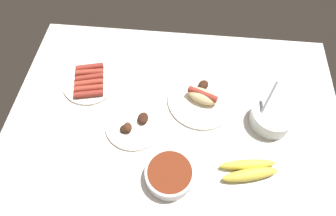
{
  "coord_description": "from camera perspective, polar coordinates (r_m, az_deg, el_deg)",
  "views": [
    {
      "loc": [
        -3.3,
        52.77,
        92.11
      ],
      "look_at": [
        2.44,
        -3.64,
        3.0
      ],
      "focal_mm": 31.69,
      "sensor_mm": 36.0,
      "label": 1
    }
  ],
  "objects": [
    {
      "name": "bowl_coleslaw",
      "position": [
        1.09,
        19.37,
        -1.59
      ],
      "size": [
        14.85,
        14.85,
        15.83
      ],
      "color": "silver",
      "rests_on": "ground_plane"
    },
    {
      "name": "ground_plane",
      "position": [
        1.08,
        1.1,
        -3.03
      ],
      "size": [
        120.0,
        90.0,
        3.0
      ],
      "primitive_type": "cube",
      "color": "silver"
    },
    {
      "name": "plate_hotdog_assembled",
      "position": [
        1.1,
        6.56,
        1.93
      ],
      "size": [
        25.39,
        25.39,
        5.61
      ],
      "color": "white",
      "rests_on": "ground_plane"
    },
    {
      "name": "plate_sausages",
      "position": [
        1.19,
        -14.84,
        4.95
      ],
      "size": [
        20.79,
        20.79,
        3.37
      ],
      "color": "white",
      "rests_on": "ground_plane"
    },
    {
      "name": "banana_bunch",
      "position": [
        1.0,
        15.32,
        -11.45
      ],
      "size": [
        19.14,
        10.56,
        3.93
      ],
      "color": "gold",
      "rests_on": "ground_plane"
    },
    {
      "name": "bowl_chili",
      "position": [
        0.95,
        0.33,
        -12.62
      ],
      "size": [
        15.51,
        15.51,
        5.0
      ],
      "color": "white",
      "rests_on": "ground_plane"
    },
    {
      "name": "plate_grilled_meat",
      "position": [
        1.05,
        -6.47,
        -3.07
      ],
      "size": [
        20.89,
        20.89,
        3.91
      ],
      "color": "white",
      "rests_on": "ground_plane"
    }
  ]
}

